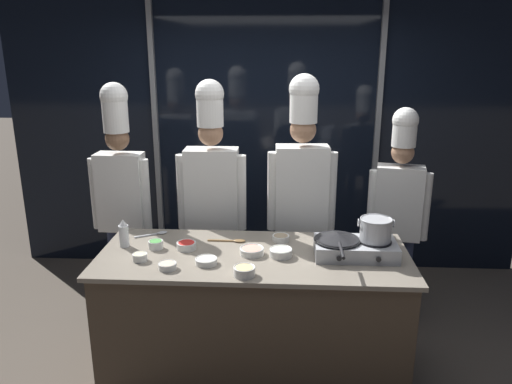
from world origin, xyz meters
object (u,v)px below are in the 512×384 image
Objects in this scene: prep_bowl_shrimp at (252,251)px; prep_bowl_ginger at (244,271)px; frying_pan at (337,237)px; prep_bowl_bell_pepper at (186,245)px; squeeze_bottle_clear at (124,234)px; chef_sous at (212,186)px; serving_spoon_solid at (158,233)px; prep_bowl_noodles at (140,257)px; chef_line at (302,183)px; prep_bowl_scallions at (156,244)px; portable_stove at (355,248)px; stock_pot at (376,229)px; prep_bowl_garlic at (206,261)px; prep_bowl_bean_sprouts at (281,252)px; serving_spoon_slotted at (234,241)px; prep_bowl_mushrooms at (281,238)px; chef_head at (121,184)px; chef_pastry at (399,199)px; prep_bowl_chicken at (167,266)px.

prep_bowl_ginger is at bearing -94.40° from prep_bowl_shrimp.
frying_pan is 3.92× the size of prep_bowl_bell_pepper.
squeeze_bottle_clear is 0.83m from chef_sous.
prep_bowl_shrimp is at bearing -24.00° from serving_spoon_solid.
prep_bowl_noodles is at bearing -168.60° from prep_bowl_shrimp.
chef_sous is at bearing -5.14° from chef_line.
prep_bowl_scallions is 0.05× the size of chef_sous.
prep_bowl_ginger is 1.00× the size of prep_bowl_bell_pepper.
chef_line reaches higher than portable_stove.
prep_bowl_noodles is at bearing -104.32° from prep_bowl_scallions.
stock_pot is 1.10m from prep_bowl_garlic.
prep_bowl_bell_pepper is at bearing 36.04° from chef_line.
prep_bowl_bean_sprouts is at bearing 75.29° from chef_line.
chef_line is (0.47, 0.49, 0.29)m from serving_spoon_slotted.
prep_bowl_scallions is 0.83× the size of prep_bowl_mushrooms.
stock_pot is at bearing -20.73° from prep_bowl_mushrooms.
prep_bowl_bell_pepper is 0.07× the size of chef_sous.
chef_head is 2.21m from chef_pastry.
chef_pastry is (1.47, 0.08, -0.11)m from chef_sous.
portable_stove is 0.30× the size of chef_pastry.
chef_sous is 1.12× the size of chef_pastry.
prep_bowl_bean_sprouts reaches higher than serving_spoon_slotted.
chef_pastry is at bearing 25.60° from serving_spoon_slotted.
prep_bowl_mushrooms is 0.06× the size of chef_line.
prep_bowl_bell_pepper is 0.07× the size of chef_pastry.
chef_sous reaches higher than prep_bowl_bell_pepper.
prep_bowl_shrimp is (-0.55, -0.01, -0.11)m from frying_pan.
prep_bowl_bell_pepper is at bearing 126.77° from prep_bowl_garlic.
prep_bowl_shrimp is at bearing -178.73° from portable_stove.
chef_head is (-0.39, 0.43, 0.25)m from serving_spoon_solid.
prep_bowl_ginger is at bearing -14.30° from prep_bowl_noodles.
stock_pot is at bearing 160.83° from chef_head.
prep_bowl_chicken is 0.60m from serving_spoon_solid.
serving_spoon_solid is 0.11× the size of chef_head.
prep_bowl_bean_sprouts is 0.78m from chef_line.
prep_bowl_scallions reaches higher than prep_bowl_bell_pepper.
stock_pot reaches higher than portable_stove.
prep_bowl_bean_sprouts is (-0.60, -0.04, -0.16)m from stock_pot.
serving_spoon_solid is at bearing 175.55° from prep_bowl_mushrooms.
prep_bowl_bean_sprouts is (0.89, 0.12, 0.00)m from prep_bowl_noodles.
prep_bowl_noodles is 0.05× the size of chef_sous.
serving_spoon_slotted is at bearing 16.36° from prep_bowl_scallions.
prep_bowl_noodles is 0.72m from prep_bowl_shrimp.
chef_head is 1.10× the size of chef_pastry.
stock_pot reaches higher than frying_pan.
prep_bowl_ginger is (0.48, -0.06, 0.01)m from prep_bowl_chicken.
portable_stove is at bearing 159.52° from chef_head.
serving_spoon_slotted is at bearing 163.85° from frying_pan.
stock_pot is 1.35m from chef_sous.
prep_bowl_chicken is 1.29m from chef_line.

